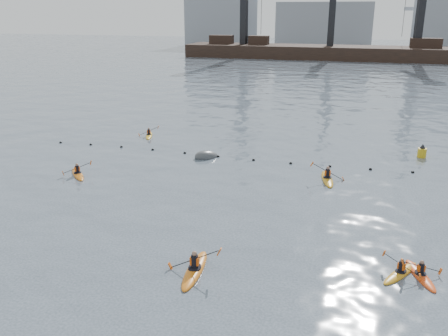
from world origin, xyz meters
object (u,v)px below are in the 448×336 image
Objects in this scene: kayaker_3 at (327,178)px; kayaker_4 at (420,274)px; kayaker_2 at (78,174)px; kayaker_5 at (149,135)px; kayaker_1 at (401,272)px; mooring_buoy at (207,157)px; kayaker_0 at (195,269)px; nav_buoy at (422,153)px.

kayaker_4 is (5.12, -11.89, -0.02)m from kayaker_3.
kayaker_5 is at bearing 46.64° from kayaker_2.
kayaker_1 is 0.85m from kayaker_4.
mooring_buoy is at bearing -0.77° from kayaker_2.
kayaker_0 reaches higher than kayaker_2.
kayaker_3 is at bearing 140.86° from kayaker_1.
kayaker_3 is 10.41m from nav_buoy.
kayaker_0 is at bearing -81.34° from kayaker_2.
kayaker_1 is 29.30m from kayaker_5.
kayaker_1 is at bearing 10.03° from kayaker_0.
kayaker_0 is at bearing -133.94° from kayaker_1.
kayaker_0 is 25.05m from nav_buoy.
kayaker_0 is 1.34× the size of kayaker_2.
mooring_buoy is (-14.20, 14.71, -0.09)m from kayaker_1.
mooring_buoy is 1.75× the size of nav_buoy.
kayaker_4 is 0.99× the size of kayaker_5.
kayaker_5 is 24.37m from nav_buoy.
kayaker_0 is 17.87m from mooring_buoy.
kayaker_0 reaches higher than kayaker_5.
kayaker_1 reaches higher than mooring_buoy.
kayaker_5 reaches higher than kayaker_2.
nav_buoy is at bearing -16.77° from kayaker_2.
kayaker_0 reaches higher than nav_buoy.
kayaker_1 is at bearing -82.19° from kayaker_3.
kayaker_3 is at bearing -15.50° from mooring_buoy.
kayaker_5 is at bearing 144.18° from kayaker_3.
kayaker_4 is 20.99m from mooring_buoy.
kayaker_3 reaches higher than nav_buoy.
kayaker_5 is 1.30× the size of mooring_buoy.
kayaker_3 reaches higher than kayaker_5.
kayaker_3 is at bearing -29.43° from kayaker_2.
kayaker_1 is 23.23m from kayaker_2.
kayaker_5 is (-12.60, 22.11, -0.02)m from kayaker_0.
kayaker_2 is 2.15× the size of nav_buoy.
kayaker_3 reaches higher than kayaker_1.
kayaker_4 is 1.29× the size of mooring_buoy.
kayaker_4 is (0.85, 0.07, 0.00)m from kayaker_1.
kayaker_0 is 25.45m from kayaker_5.
kayaker_4 is at bearing -95.33° from nav_buoy.
nav_buoy reaches higher than kayaker_2.
kayaker_2 is at bearing -138.25° from mooring_buoy.
kayaker_0 reaches higher than mooring_buoy.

